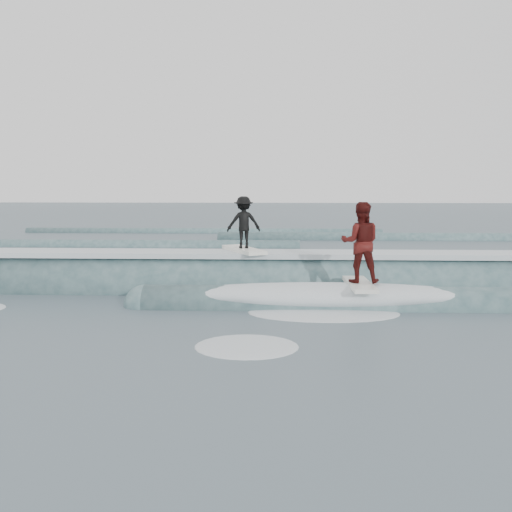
{
  "coord_description": "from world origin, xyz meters",
  "views": [
    {
      "loc": [
        0.62,
        -12.85,
        2.98
      ],
      "look_at": [
        0.0,
        2.05,
        1.1
      ],
      "focal_mm": 40.0,
      "sensor_mm": 36.0,
      "label": 1
    }
  ],
  "objects": [
    {
      "name": "ground",
      "position": [
        0.0,
        0.0,
        0.0
      ],
      "size": [
        160.0,
        160.0,
        0.0
      ],
      "primitive_type": "plane",
      "color": "#3A4B54",
      "rests_on": "ground"
    },
    {
      "name": "breaking_wave",
      "position": [
        0.29,
        2.7,
        0.05
      ],
      "size": [
        22.95,
        3.81,
        2.06
      ],
      "color": "#345257",
      "rests_on": "ground"
    },
    {
      "name": "surfer_black",
      "position": [
        -0.39,
        3.05,
        1.82
      ],
      "size": [
        1.39,
        2.03,
        1.55
      ],
      "color": "white",
      "rests_on": "ground"
    },
    {
      "name": "surfer_red",
      "position": [
        2.56,
        0.85,
        1.52
      ],
      "size": [
        1.0,
        2.02,
        2.04
      ],
      "color": "white",
      "rests_on": "ground"
    },
    {
      "name": "whitewater",
      "position": [
        2.13,
        -0.74,
        0.0
      ],
      "size": [
        15.9,
        7.39,
        0.1
      ],
      "color": "silver",
      "rests_on": "ground"
    },
    {
      "name": "far_swells",
      "position": [
        -0.56,
        17.65,
        0.0
      ],
      "size": [
        39.69,
        8.65,
        0.8
      ],
      "color": "#345257",
      "rests_on": "ground"
    }
  ]
}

